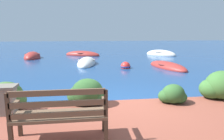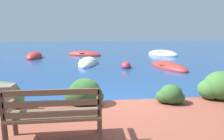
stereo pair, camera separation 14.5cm
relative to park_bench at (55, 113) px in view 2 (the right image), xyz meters
The scene contains 12 objects.
ground_plane 2.48m from the park_bench, 51.88° to the left, with size 80.00×80.00×0.00m.
park_bench is the anchor object (origin of this frame).
hedge_clump_far_left 2.17m from the park_bench, 132.07° to the left, with size 0.95×0.69×0.65m.
hedge_clump_left 1.71m from the park_bench, 75.44° to the left, with size 0.97×0.70×0.66m.
hedge_clump_centre 3.00m from the park_bench, 30.05° to the left, with size 0.72×0.52×0.49m.
hedge_clump_right 4.34m from the park_bench, 22.35° to the left, with size 1.13×0.81×0.77m.
rowboat_nearest 9.04m from the park_bench, 56.66° to the left, with size 1.76×3.23×0.61m.
rowboat_mid 9.43m from the park_bench, 87.46° to the left, with size 1.47×3.26×0.75m.
rowboat_far 13.30m from the park_bench, 106.26° to the left, with size 1.22×2.40×0.89m.
rowboat_outer 15.13m from the park_bench, 63.16° to the left, with size 2.69×2.83×0.84m.
rowboat_distant 14.16m from the park_bench, 89.73° to the left, with size 3.30×2.35×0.71m.
mooring_buoy 8.15m from the park_bench, 71.51° to the left, with size 0.59×0.59×0.54m.
Camera 2 is at (-0.88, -5.00, 2.00)m, focal length 32.00 mm.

